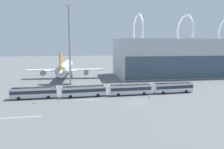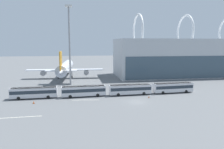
# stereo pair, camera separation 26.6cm
# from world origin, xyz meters

# --- Properties ---
(ground_plane) EXTENTS (440.00, 440.00, 0.00)m
(ground_plane) POSITION_xyz_m (0.00, 0.00, 0.00)
(ground_plane) COLOR slate
(airliner_at_gate_near) EXTENTS (35.04, 38.56, 13.00)m
(airliner_at_gate_near) POSITION_xyz_m (-21.93, 45.82, 4.80)
(airliner_at_gate_near) COLOR silver
(airliner_at_gate_near) RESTS_ON ground_plane
(airliner_at_gate_far) EXTENTS (41.40, 41.97, 14.80)m
(airliner_at_gate_far) POSITION_xyz_m (36.58, 54.78, 5.00)
(airliner_at_gate_far) COLOR silver
(airliner_at_gate_far) RESTS_ON ground_plane
(shuttle_bus_0) EXTENTS (13.41, 3.20, 3.25)m
(shuttle_bus_0) POSITION_xyz_m (-29.16, 8.88, 1.91)
(shuttle_bus_0) COLOR silver
(shuttle_bus_0) RESTS_ON ground_plane
(shuttle_bus_1) EXTENTS (13.47, 3.53, 3.25)m
(shuttle_bus_1) POSITION_xyz_m (-14.54, 8.76, 1.91)
(shuttle_bus_1) COLOR silver
(shuttle_bus_1) RESTS_ON ground_plane
(shuttle_bus_2) EXTENTS (13.42, 3.23, 3.25)m
(shuttle_bus_2) POSITION_xyz_m (0.07, 8.77, 1.91)
(shuttle_bus_2) COLOR silver
(shuttle_bus_2) RESTS_ON ground_plane
(shuttle_bus_3) EXTENTS (13.47, 3.54, 3.25)m
(shuttle_bus_3) POSITION_xyz_m (14.69, 9.31, 1.91)
(shuttle_bus_3) COLOR silver
(shuttle_bus_3) RESTS_ON ground_plane
(floodlight_mast) EXTENTS (2.62, 2.62, 30.32)m
(floodlight_mast) POSITION_xyz_m (-19.05, 28.67, 18.78)
(floodlight_mast) COLOR gray
(floodlight_mast) RESTS_ON ground_plane
(lane_stripe_0) EXTENTS (11.17, 0.53, 0.01)m
(lane_stripe_0) POSITION_xyz_m (-30.10, -7.92, 0.00)
(lane_stripe_0) COLOR silver
(lane_stripe_0) RESTS_ON ground_plane
(lane_stripe_2) EXTENTS (7.87, 1.19, 0.01)m
(lane_stripe_2) POSITION_xyz_m (-14.13, 4.57, 0.00)
(lane_stripe_2) COLOR silver
(lane_stripe_2) RESTS_ON ground_plane
(traffic_cone_0) EXTENTS (0.56, 0.56, 0.70)m
(traffic_cone_0) POSITION_xyz_m (-28.27, 3.03, 0.34)
(traffic_cone_0) COLOR black
(traffic_cone_0) RESTS_ON ground_plane
(traffic_cone_1) EXTENTS (0.45, 0.45, 0.68)m
(traffic_cone_1) POSITION_xyz_m (4.75, 4.03, 0.33)
(traffic_cone_1) COLOR black
(traffic_cone_1) RESTS_ON ground_plane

